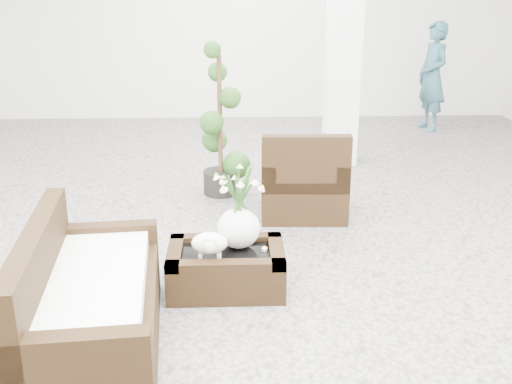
{
  "coord_description": "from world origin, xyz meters",
  "views": [
    {
      "loc": [
        -0.19,
        -5.02,
        2.37
      ],
      "look_at": [
        0.0,
        -0.1,
        0.62
      ],
      "focal_mm": 43.74,
      "sensor_mm": 36.0,
      "label": 1
    }
  ],
  "objects_px": {
    "coffee_table": "(226,270)",
    "topiary": "(220,121)",
    "loveseat": "(93,291)",
    "armchair": "(303,171)"
  },
  "relations": [
    {
      "from": "coffee_table",
      "to": "topiary",
      "type": "height_order",
      "value": "topiary"
    },
    {
      "from": "loveseat",
      "to": "topiary",
      "type": "distance_m",
      "value": 3.18
    },
    {
      "from": "armchair",
      "to": "topiary",
      "type": "distance_m",
      "value": 1.12
    },
    {
      "from": "topiary",
      "to": "armchair",
      "type": "bearing_deg",
      "value": -36.19
    },
    {
      "from": "loveseat",
      "to": "topiary",
      "type": "height_order",
      "value": "topiary"
    },
    {
      "from": "coffee_table",
      "to": "loveseat",
      "type": "relative_size",
      "value": 0.55
    },
    {
      "from": "armchair",
      "to": "topiary",
      "type": "height_order",
      "value": "topiary"
    },
    {
      "from": "armchair",
      "to": "loveseat",
      "type": "distance_m",
      "value": 2.93
    },
    {
      "from": "topiary",
      "to": "loveseat",
      "type": "bearing_deg",
      "value": -104.14
    },
    {
      "from": "armchair",
      "to": "loveseat",
      "type": "xyz_separation_m",
      "value": [
        -1.62,
        -2.44,
        -0.02
      ]
    }
  ]
}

